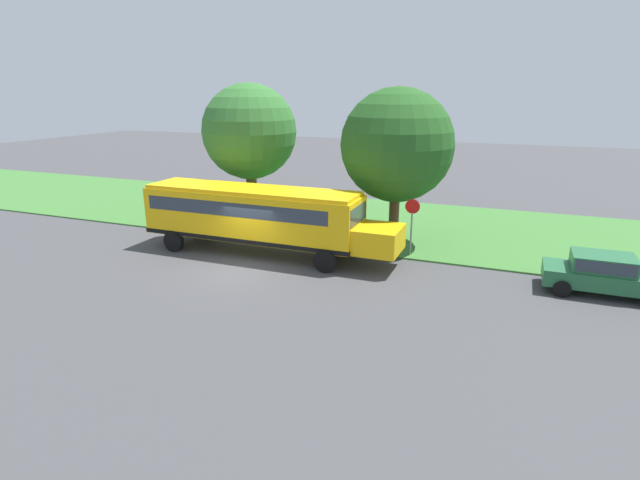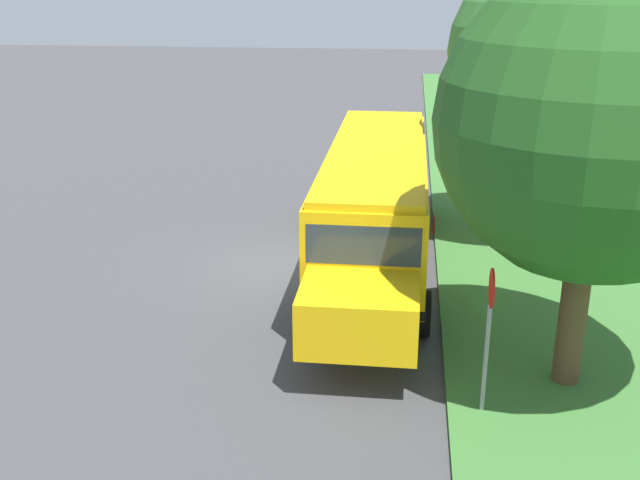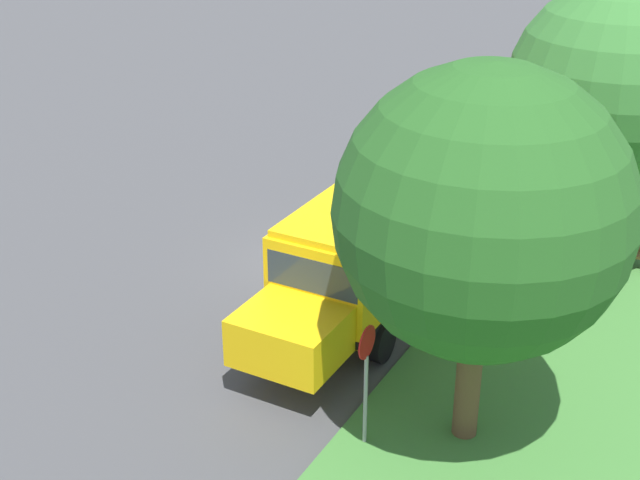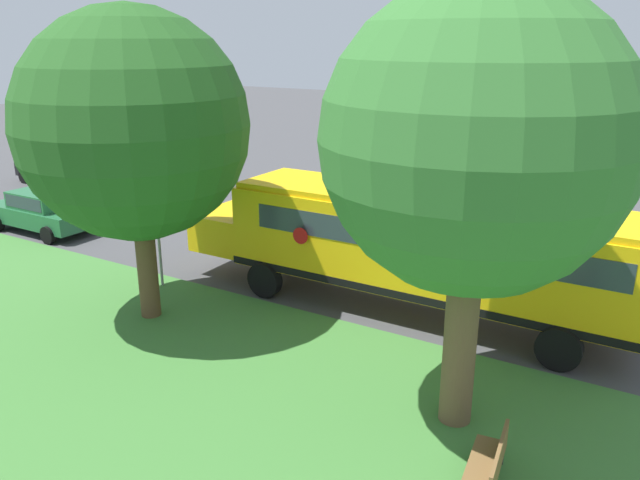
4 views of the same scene
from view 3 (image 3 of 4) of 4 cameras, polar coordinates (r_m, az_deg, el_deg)
ground_plane at (r=25.17m, az=0.12°, el=-1.48°), size 120.00×120.00×0.00m
school_bus at (r=23.61m, az=5.37°, el=1.67°), size 2.84×12.42×3.16m
oak_tree_beside_bus at (r=23.84m, az=18.06°, el=9.74°), size 5.19×5.19×7.94m
oak_tree_roadside_mid at (r=16.23m, az=10.10°, el=1.81°), size 5.50×5.50×7.73m
stop_sign at (r=17.38m, az=2.97°, el=-8.41°), size 0.08×0.68×2.74m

